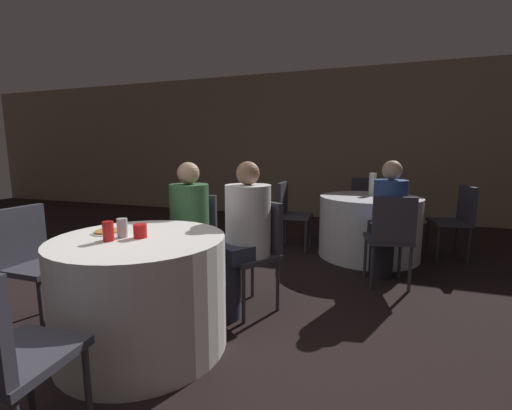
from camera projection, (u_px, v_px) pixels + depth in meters
ground_plane at (112, 351)px, 2.23m from camera, size 16.00×16.00×0.00m
wall_back at (293, 146)px, 6.77m from camera, size 16.00×0.06×2.80m
table_near at (142, 292)px, 2.25m from camera, size 1.10×1.10×0.74m
table_far at (369, 226)px, 4.21m from camera, size 1.20×1.20×0.74m
chair_near_northeast at (257, 244)px, 2.80m from camera, size 0.55×0.55×0.89m
chair_near_west at (31, 254)px, 2.52m from camera, size 0.41×0.40×0.89m
chair_near_north at (194, 233)px, 3.15m from camera, size 0.46×0.46×0.89m
chair_far_south at (391, 232)px, 3.20m from camera, size 0.47×0.48×0.89m
chair_far_west at (289, 209)px, 4.51m from camera, size 0.41×0.40×0.89m
chair_far_east at (458, 215)px, 4.05m from camera, size 0.48×0.47×0.89m
chair_far_north at (364, 201)px, 5.16m from camera, size 0.44×0.44×0.89m
person_green_jacket at (187, 230)px, 2.99m from camera, size 0.37×0.51×1.20m
person_white_shirt at (242, 236)px, 2.70m from camera, size 0.47×0.50×1.21m
person_blue_shirt at (387, 222)px, 3.35m from camera, size 0.35×0.49×1.20m
pizza_plate_near at (108, 232)px, 2.31m from camera, size 0.22×0.22×0.02m
soda_can_red at (108, 231)px, 2.09m from camera, size 0.07×0.07×0.12m
soda_can_silver at (122, 228)px, 2.18m from camera, size 0.07×0.07×0.12m
cup_near at (140, 231)px, 2.17m from camera, size 0.08×0.08×0.09m
bottle_far at (373, 184)px, 4.27m from camera, size 0.09×0.09×0.28m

